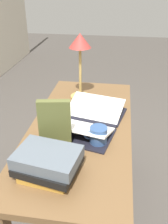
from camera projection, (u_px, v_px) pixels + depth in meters
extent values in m
plane|color=#47423D|center=(82.00, 212.00, 1.84)|extent=(12.00, 12.00, 0.00)
cube|color=brown|center=(81.00, 128.00, 1.48)|extent=(1.31, 0.58, 0.03)
cube|color=brown|center=(120.00, 129.00, 2.15)|extent=(0.06, 0.06, 0.72)
cube|color=brown|center=(65.00, 125.00, 2.22)|extent=(0.06, 0.06, 0.72)
cube|color=black|center=(88.00, 122.00, 1.48)|extent=(0.10, 0.34, 0.02)
cube|color=black|center=(80.00, 134.00, 1.38)|extent=(0.31, 0.40, 0.01)
cube|color=black|center=(95.00, 112.00, 1.59)|extent=(0.31, 0.40, 0.01)
cube|color=white|center=(81.00, 127.00, 1.37)|extent=(0.29, 0.38, 0.09)
cube|color=white|center=(95.00, 108.00, 1.56)|extent=(0.29, 0.38, 0.09)
cube|color=#BC8933|center=(49.00, 171.00, 1.11)|extent=(0.22, 0.24, 0.03)
cube|color=black|center=(48.00, 165.00, 1.09)|extent=(0.26, 0.30, 0.03)
cube|color=slate|center=(48.00, 157.00, 1.07)|extent=(0.24, 0.30, 0.05)
cube|color=brown|center=(55.00, 124.00, 1.23)|extent=(0.06, 0.16, 0.26)
cylinder|color=tan|center=(80.00, 97.00, 1.79)|extent=(0.14, 0.14, 0.02)
cylinder|color=tan|center=(80.00, 73.00, 1.70)|extent=(0.02, 0.02, 0.34)
cone|color=#99332D|center=(80.00, 40.00, 1.60)|extent=(0.15, 0.15, 0.09)
cylinder|color=#335184|center=(98.00, 136.00, 1.29)|extent=(0.09, 0.09, 0.10)
torus|color=#335184|center=(89.00, 135.00, 1.29)|extent=(0.01, 0.05, 0.05)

